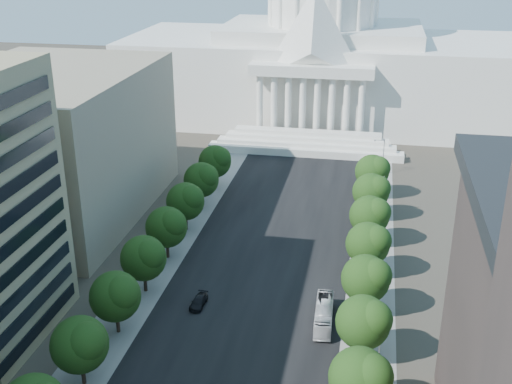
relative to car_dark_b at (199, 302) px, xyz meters
The scene contains 25 objects.
road_asphalt 22.35m from the car_dark_b, 68.93° to the left, with size 30.00×260.00×0.01m, color black.
sidewalk_left 23.57m from the car_dark_b, 117.75° to the left, with size 8.00×260.00×0.02m, color gray.
sidewalk_right 34.15m from the car_dark_b, 37.64° to the left, with size 8.00×260.00×0.02m, color gray.
capitol 117.61m from the car_dark_b, 86.03° to the left, with size 120.00×56.00×73.00m.
office_block_left_far 52.47m from the car_dark_b, 142.34° to the left, with size 38.00×52.00×30.00m, color gray.
tree_l_d 24.11m from the car_dark_b, 114.28° to the right, with size 7.79×7.60×9.97m.
tree_l_e 14.59m from the car_dark_b, 135.86° to the right, with size 7.79×7.60×9.97m.
tree_l_f 11.52m from the car_dark_b, 164.58° to the left, with size 7.79×7.60×9.97m.
tree_l_g 18.45m from the car_dark_b, 123.31° to the left, with size 7.79×7.60×9.97m.
tree_l_h 28.92m from the car_dark_b, 109.86° to the left, with size 7.79×7.60×9.97m.
tree_l_i 40.25m from the car_dark_b, 103.99° to the left, with size 7.79×7.60×9.97m.
tree_l_j 51.88m from the car_dark_b, 100.76° to the left, with size 7.79×7.60×9.97m.
tree_r_d 34.41m from the car_dark_b, 38.99° to the right, with size 7.79×7.60×9.97m.
tree_r_e 28.56m from the car_dark_b, 19.51° to the right, with size 7.79×7.60×9.97m.
tree_r_f 27.12m from the car_dark_b, ahead, with size 7.79×7.60×9.97m.
tree_r_g 30.71m from the car_dark_b, 29.06° to the left, with size 7.79×7.60×9.97m.
tree_r_h 37.93m from the car_dark_b, 45.31° to the left, with size 7.79×7.60×9.97m.
tree_r_i 47.14m from the car_dark_b, 55.70° to the left, with size 7.79×7.60×9.97m.
tree_r_j 57.40m from the car_dark_b, 62.50° to the left, with size 7.79×7.60×9.97m.
streetlight_c 29.84m from the car_dark_b, 18.14° to the right, with size 2.61×0.44×9.00m.
streetlight_d 32.52m from the car_dark_b, 29.57° to the left, with size 2.61×0.44×9.00m.
streetlight_e 49.75m from the car_dark_b, 55.63° to the left, with size 2.61×0.44×9.00m.
streetlight_f 71.71m from the car_dark_b, 67.01° to the left, with size 2.61×0.44×9.00m.
car_dark_b is the anchor object (origin of this frame).
city_bus 20.19m from the car_dark_b, ahead, with size 2.57×10.96×3.05m, color silver.
Camera 1 is at (17.39, -15.90, 56.14)m, focal length 45.00 mm.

